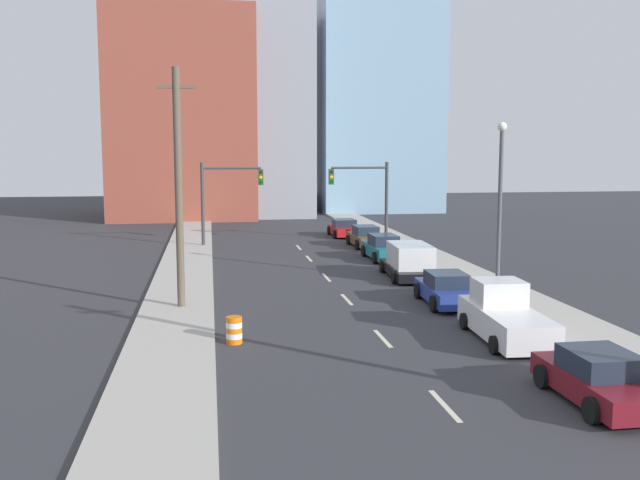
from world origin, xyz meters
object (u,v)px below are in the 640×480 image
Objects in this scene: traffic_signal_right at (369,191)px; sedan_teal at (383,248)px; sedan_maroon at (599,379)px; sedan_red at (344,228)px; traffic_signal_left at (221,192)px; sedan_brown at (365,237)px; utility_pole_left_mid at (179,187)px; pickup_truck_white at (505,317)px; traffic_barrel at (234,330)px; sedan_blue at (447,290)px; street_lamp at (500,193)px; box_truck_black at (410,262)px.

sedan_teal is (-0.83, -7.67, -3.10)m from traffic_signal_right.
sedan_maroon reaches higher than sedan_red.
traffic_signal_left is 10.54m from sedan_brown.
pickup_truck_white is at bearing -29.86° from utility_pole_left_mid.
sedan_maroon is at bearing -88.18° from pickup_truck_white.
traffic_barrel is 25.81m from sedan_brown.
pickup_truck_white is 24.70m from sedan_brown.
street_lamp is at bearing 41.04° from sedan_blue.
utility_pole_left_mid is 2.34× the size of sedan_red.
sedan_brown is (0.53, 31.23, 0.02)m from sedan_maroon.
sedan_maroon is 18.89m from box_truck_black.
sedan_red is (0.18, 37.36, -0.03)m from sedan_maroon.
sedan_brown is (0.34, 12.34, -0.20)m from box_truck_black.
sedan_blue is at bearing -92.99° from sedan_brown.
sedan_maroon is at bearing -91.52° from sedan_teal.
traffic_barrel is 10.61m from sedan_blue.
street_lamp reaches higher than traffic_barrel.
traffic_signal_left reaches higher than traffic_barrel.
utility_pole_left_mid is at bearing -134.83° from sedan_teal.
traffic_signal_left is at bearing 125.70° from street_lamp.
utility_pole_left_mid is at bearing -172.62° from street_lamp.
sedan_blue is at bearing -141.85° from street_lamp.
street_lamp is 6.29m from box_truck_black.
traffic_barrel is (-0.02, -25.58, -3.34)m from traffic_signal_left.
traffic_signal_left is 0.58× the size of utility_pole_left_mid.
box_truck_black is at bearing -92.92° from sedan_brown.
sedan_red is at bearing 89.80° from sedan_maroon.
pickup_truck_white is at bearing -92.23° from sedan_brown.
traffic_signal_left reaches higher than sedan_maroon.
traffic_signal_right is 27.88m from traffic_barrel.
pickup_truck_white reaches higher than box_truck_black.
traffic_barrel is at bearing 177.88° from pickup_truck_white.
traffic_signal_left is 1.29× the size of sedan_brown.
pickup_truck_white is 1.20× the size of sedan_brown.
sedan_blue is 12.96m from sedan_teal.
traffic_barrel is 0.12× the size of street_lamp.
traffic_signal_left is at bearing 168.64° from sedan_brown.
street_lamp is 9.96m from pickup_truck_white.
sedan_brown reaches higher than traffic_barrel.
street_lamp is at bearing -81.98° from sedan_red.
box_truck_black is at bearing -55.83° from traffic_signal_left.
street_lamp is at bearing -45.72° from box_truck_black.
pickup_truck_white is at bearing -70.20° from traffic_signal_left.
traffic_signal_right is 1.28× the size of sedan_blue.
street_lamp reaches higher than traffic_signal_left.
street_lamp is at bearing -82.71° from traffic_signal_right.
sedan_teal is at bearing -93.07° from sedan_brown.
sedan_teal is (9.74, 17.91, 0.23)m from traffic_barrel.
traffic_signal_right is 1.29× the size of sedan_brown.
street_lamp is 22.86m from sedan_red.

